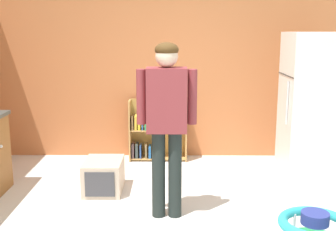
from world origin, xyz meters
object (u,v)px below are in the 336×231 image
object	(u,v)px
refrigerator	(314,108)
pet_carrier	(104,176)
baby_walker	(314,231)
bookshelf	(154,134)
standing_person	(167,114)

from	to	relation	value
refrigerator	pet_carrier	bearing A→B (deg)	-170.08
refrigerator	baby_walker	bearing A→B (deg)	-106.26
bookshelf	pet_carrier	bearing A→B (deg)	-112.73
refrigerator	baby_walker	size ratio (longest dim) A/B	2.95
refrigerator	standing_person	bearing A→B (deg)	-148.13
refrigerator	pet_carrier	xyz separation A→B (m)	(-2.47, -0.43, -0.71)
baby_walker	pet_carrier	world-z (taller)	pet_carrier
bookshelf	standing_person	distance (m)	2.02
standing_person	baby_walker	bearing A→B (deg)	-26.88
refrigerator	standing_person	xyz separation A→B (m)	(-1.75, -1.09, 0.14)
bookshelf	baby_walker	distance (m)	2.92
pet_carrier	standing_person	bearing A→B (deg)	-42.08
refrigerator	baby_walker	distance (m)	1.93
bookshelf	baby_walker	bearing A→B (deg)	-60.27
standing_person	baby_walker	xyz separation A→B (m)	(1.25, -0.63, -0.87)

